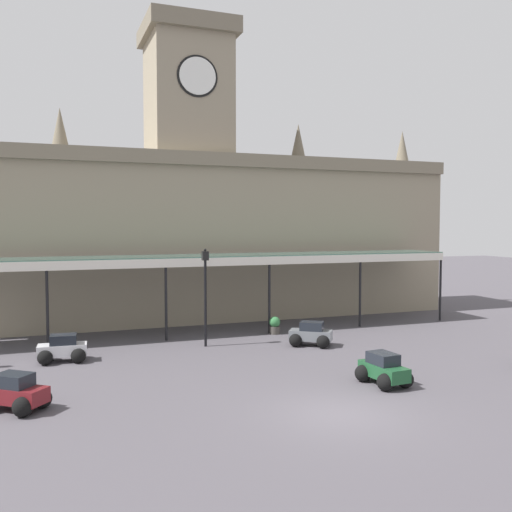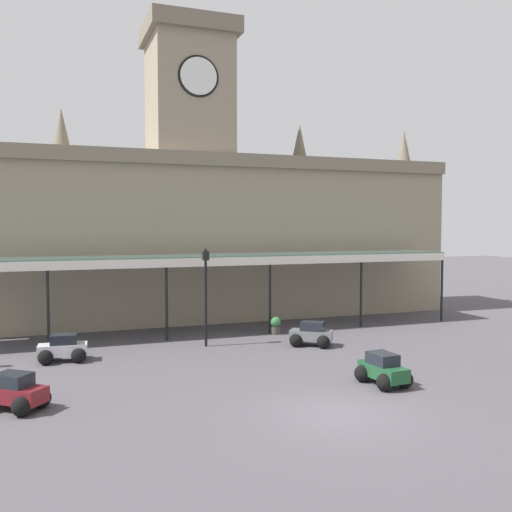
# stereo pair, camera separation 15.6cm
# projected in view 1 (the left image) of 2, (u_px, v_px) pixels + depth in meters

# --- Properties ---
(ground_plane) EXTENTS (140.00, 140.00, 0.00)m
(ground_plane) POSITION_uv_depth(u_px,v_px,m) (339.00, 414.00, 17.67)
(ground_plane) COLOR #4F4B51
(station_building) EXTENTS (34.10, 6.51, 18.47)m
(station_building) POSITION_uv_depth(u_px,v_px,m) (189.00, 225.00, 35.86)
(station_building) COLOR gray
(station_building) RESTS_ON ground
(entrance_canopy) EXTENTS (28.69, 3.26, 4.28)m
(entrance_canopy) POSITION_uv_depth(u_px,v_px,m) (213.00, 258.00, 30.83)
(entrance_canopy) COLOR #38564C
(entrance_canopy) RESTS_ON ground
(car_grey_sedan) EXTENTS (2.25, 2.14, 1.19)m
(car_grey_sedan) POSITION_uv_depth(u_px,v_px,m) (311.00, 336.00, 27.61)
(car_grey_sedan) COLOR slate
(car_grey_sedan) RESTS_ON ground
(car_green_sedan) EXTENTS (1.63, 2.12, 1.19)m
(car_green_sedan) POSITION_uv_depth(u_px,v_px,m) (384.00, 371.00, 20.89)
(car_green_sedan) COLOR #1E512D
(car_green_sedan) RESTS_ON ground
(car_maroon_sedan) EXTENTS (2.24, 2.18, 1.19)m
(car_maroon_sedan) POSITION_uv_depth(u_px,v_px,m) (15.00, 395.00, 18.01)
(car_maroon_sedan) COLOR maroon
(car_maroon_sedan) RESTS_ON ground
(car_white_sedan) EXTENTS (2.11, 1.62, 1.19)m
(car_white_sedan) POSITION_uv_depth(u_px,v_px,m) (63.00, 350.00, 24.38)
(car_white_sedan) COLOR silver
(car_white_sedan) RESTS_ON ground
(victorian_lamppost) EXTENTS (0.30, 0.30, 4.80)m
(victorian_lamppost) POSITION_uv_depth(u_px,v_px,m) (205.00, 286.00, 27.33)
(victorian_lamppost) COLOR black
(victorian_lamppost) RESTS_ON ground
(planter_forecourt_centre) EXTENTS (0.60, 0.60, 0.96)m
(planter_forecourt_centre) POSITION_uv_depth(u_px,v_px,m) (275.00, 325.00, 30.57)
(planter_forecourt_centre) COLOR #47423D
(planter_forecourt_centre) RESTS_ON ground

